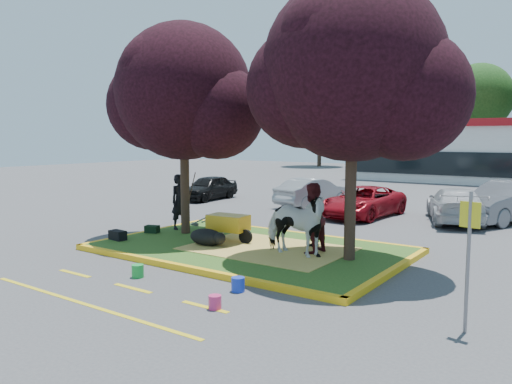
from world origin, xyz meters
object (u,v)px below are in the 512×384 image
Objects in this scene: wheelbarrow at (229,223)px; cow at (294,224)px; bucket_blue at (238,284)px; car_black at (209,188)px; bucket_pink at (215,302)px; bucket_green at (138,271)px; car_silver at (313,192)px; calf at (206,237)px; handler at (180,202)px; sign_post at (469,247)px.

cow is at bearing -15.47° from wheelbarrow.
bucket_blue is 15.43m from car_black.
wheelbarrow is 11.11m from car_black.
car_black reaches higher than bucket_pink.
wheelbarrow is at bearing 81.97° from cow.
car_black is at bearing 124.10° from bucket_green.
wheelbarrow reaches higher than bucket_pink.
car_silver is (-4.60, 9.43, -0.31)m from cow.
cow reaches higher than calf.
bucket_pink is 16.44m from car_black.
cow is 1.78× the size of calf.
calf is at bearing -106.49° from wheelbarrow.
bucket_pink is 1.13m from bucket_blue.
car_black is at bearing 130.96° from bucket_pink.
bucket_blue is (2.49, 0.48, 0.00)m from bucket_green.
wheelbarrow is 9.21m from car_silver.
cow reaches higher than wheelbarrow.
handler reaches higher than car_black.
bucket_pink is at bearing -75.02° from bucket_blue.
car_silver is at bearing 95.23° from calf.
bucket_green is 2.54m from bucket_blue.
cow reaches higher than car_silver.
car_black is (-7.66, 8.05, -0.06)m from wheelbarrow.
bucket_pink is 14.32m from car_silver.
bucket_pink is 0.87× the size of bucket_blue.
wheelbarrow is (0.16, 0.80, 0.30)m from calf.
bucket_green is (0.33, -3.74, -0.54)m from wheelbarrow.
cow is at bearing 1.20° from calf.
calf is 0.47× the size of sign_post.
car_silver is (-9.26, 11.84, -0.76)m from sign_post.
wheelbarrow is at bearing -91.34° from handler.
cow is at bearing 99.03° from bucket_pink.
cow is 5.14m from handler.
bucket_blue is (-4.34, -0.39, -1.26)m from sign_post.
bucket_blue reaches higher than bucket_pink.
car_silver is at bearing 28.47° from cow.
bucket_green is at bearing 167.58° from bucket_pink.
bucket_green is at bearing -169.18° from bucket_blue.
handler is 7.58m from bucket_pink.
handler is 0.78× the size of sign_post.
handler is 9.04m from car_black.
calf is 0.87m from wheelbarrow.
sign_post reaches higher than car_silver.
sign_post reaches higher than bucket_pink.
handler is at bearing 80.22° from cow.
sign_post is 4.49m from bucket_pink.
wheelbarrow is (-2.49, 0.46, -0.28)m from cow.
car_black is (-10.48, 11.32, 0.47)m from bucket_blue.
sign_post is 7.00m from bucket_green.
bucket_green is at bearing -134.25° from handler.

